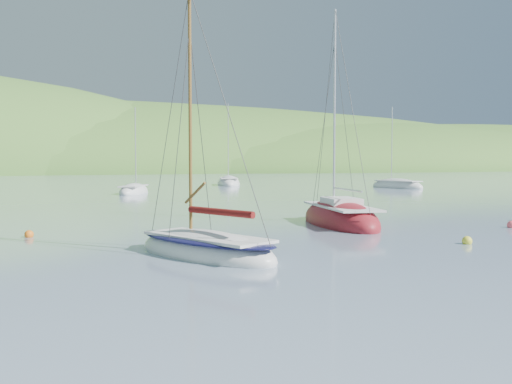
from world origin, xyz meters
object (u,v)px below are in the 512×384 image
object	(u,v)px
distant_sloop_a	(134,192)
distant_sloop_b	(229,184)
distant_sloop_d	(397,186)
daysailer_white	(205,250)
sloop_red	(340,220)

from	to	relation	value
distant_sloop_a	distant_sloop_b	bearing A→B (deg)	69.31
distant_sloop_a	distant_sloop_b	distance (m)	21.28
distant_sloop_a	distant_sloop_d	xyz separation A→B (m)	(31.52, -0.13, 0.01)
daysailer_white	sloop_red	size ratio (longest dim) A/B	0.82
sloop_red	distant_sloop_d	size ratio (longest dim) A/B	1.15
distant_sloop_d	daysailer_white	bearing A→B (deg)	-145.96
daysailer_white	distant_sloop_d	size ratio (longest dim) A/B	0.94
daysailer_white	sloop_red	world-z (taller)	sloop_red
daysailer_white	sloop_red	bearing A→B (deg)	11.97
distant_sloop_a	distant_sloop_d	size ratio (longest dim) A/B	0.89
distant_sloop_b	distant_sloop_d	size ratio (longest dim) A/B	1.13
distant_sloop_a	distant_sloop_b	size ratio (longest dim) A/B	0.79
sloop_red	distant_sloop_b	distance (m)	47.94
distant_sloop_a	distant_sloop_d	bearing A→B (deg)	24.38
distant_sloop_b	distant_sloop_d	world-z (taller)	distant_sloop_b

